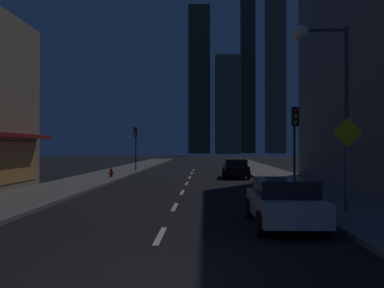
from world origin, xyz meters
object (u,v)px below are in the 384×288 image
(fire_hydrant_far_left, at_px, (111,173))
(pedestrian_crossing_sign, at_px, (348,160))
(car_parked_near, at_px, (284,202))
(street_lamp_right, at_px, (323,72))
(traffic_light_far_left, at_px, (136,139))
(traffic_light_near_right, at_px, (295,131))
(car_parked_far, at_px, (236,168))

(fire_hydrant_far_left, height_order, pedestrian_crossing_sign, pedestrian_crossing_sign)
(car_parked_near, bearing_deg, street_lamp_right, 49.25)
(pedestrian_crossing_sign, bearing_deg, car_parked_near, -172.62)
(fire_hydrant_far_left, relative_size, traffic_light_far_left, 0.16)
(street_lamp_right, distance_m, pedestrian_crossing_sign, 3.55)
(traffic_light_near_right, height_order, traffic_light_far_left, same)
(fire_hydrant_far_left, bearing_deg, traffic_light_near_right, -43.77)
(fire_hydrant_far_left, distance_m, pedestrian_crossing_sign, 21.16)
(traffic_light_far_left, height_order, street_lamp_right, street_lamp_right)
(car_parked_near, xyz_separation_m, fire_hydrant_far_left, (-9.50, 17.95, -0.29))
(fire_hydrant_far_left, distance_m, street_lamp_right, 20.02)
(car_parked_far, relative_size, traffic_light_far_left, 1.01)
(fire_hydrant_far_left, xyz_separation_m, traffic_light_near_right, (11.40, -10.92, 2.74))
(fire_hydrant_far_left, xyz_separation_m, pedestrian_crossing_sign, (11.50, -17.69, 1.56))
(traffic_light_near_right, bearing_deg, car_parked_far, 98.87)
(car_parked_near, xyz_separation_m, traffic_light_near_right, (1.90, 7.03, 2.45))
(car_parked_far, bearing_deg, fire_hydrant_far_left, -172.45)
(traffic_light_far_left, xyz_separation_m, pedestrian_crossing_sign, (11.10, -26.03, -1.18))
(car_parked_near, distance_m, street_lamp_right, 5.11)
(fire_hydrant_far_left, bearing_deg, street_lamp_right, -54.62)
(car_parked_far, bearing_deg, pedestrian_crossing_sign, -83.97)
(fire_hydrant_far_left, bearing_deg, car_parked_near, -62.11)
(car_parked_far, height_order, fire_hydrant_far_left, car_parked_far)
(car_parked_far, distance_m, traffic_light_near_right, 12.57)
(fire_hydrant_far_left, height_order, traffic_light_far_left, traffic_light_far_left)
(traffic_light_near_right, distance_m, traffic_light_far_left, 22.19)
(street_lamp_right, height_order, pedestrian_crossing_sign, street_lamp_right)
(traffic_light_far_left, bearing_deg, fire_hydrant_far_left, -92.74)
(traffic_light_far_left, relative_size, street_lamp_right, 0.64)
(fire_hydrant_far_left, distance_m, traffic_light_near_right, 16.02)
(car_parked_near, bearing_deg, traffic_light_near_right, 74.87)
(street_lamp_right, bearing_deg, traffic_light_far_left, 114.18)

